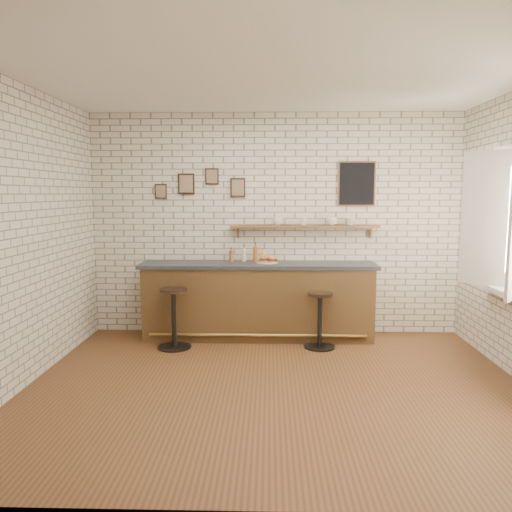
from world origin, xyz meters
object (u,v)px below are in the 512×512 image
at_px(condiment_bottle_yellow, 263,256).
at_px(shelf_cup_d, 351,221).
at_px(sandwich_plate, 267,262).
at_px(book_upper, 512,290).
at_px(bitters_bottle_amber, 255,254).
at_px(bar_stool_right, 320,318).
at_px(shelf_cup_c, 332,221).
at_px(book_lower, 512,291).
at_px(bar_counter, 258,300).
at_px(shelf_cup_b, 304,222).
at_px(bitters_bottle_white, 244,255).
at_px(shelf_cup_a, 278,221).
at_px(bar_stool_left, 174,316).
at_px(ciabatta_sandwich, 268,259).
at_px(bitters_bottle_brown, 231,256).

bearing_deg(condiment_bottle_yellow, shelf_cup_d, 2.09).
bearing_deg(sandwich_plate, book_upper, -31.77).
bearing_deg(bitters_bottle_amber, bar_stool_right, -35.22).
xyz_separation_m(shelf_cup_c, book_lower, (1.61, -1.70, -0.61)).
bearing_deg(bar_stool_right, bar_counter, 151.60).
relative_size(condiment_bottle_yellow, shelf_cup_b, 1.95).
distance_m(bar_counter, bitters_bottle_white, 0.64).
height_order(sandwich_plate, shelf_cup_a, shelf_cup_a).
bearing_deg(bar_stool_left, bar_stool_right, 1.94).
height_order(bitters_bottle_amber, shelf_cup_a, shelf_cup_a).
xyz_separation_m(shelf_cup_b, book_lower, (1.99, -1.70, -0.60)).
bearing_deg(shelf_cup_d, shelf_cup_a, -166.69).
bearing_deg(book_upper, bitters_bottle_amber, 150.54).
distance_m(bar_stool_left, shelf_cup_c, 2.43).
height_order(ciabatta_sandwich, shelf_cup_a, shelf_cup_a).
height_order(bitters_bottle_white, shelf_cup_b, shelf_cup_b).
relative_size(bar_counter, shelf_cup_d, 28.02).
distance_m(shelf_cup_b, shelf_cup_d, 0.63).
distance_m(bar_stool_right, book_upper, 2.20).
height_order(shelf_cup_c, shelf_cup_d, shelf_cup_c).
bearing_deg(shelf_cup_a, book_upper, -58.35).
xyz_separation_m(bitters_bottle_amber, bar_stool_left, (-1.00, -0.64, -0.71)).
bearing_deg(book_upper, sandwich_plate, 151.09).
height_order(bitters_bottle_amber, book_upper, bitters_bottle_amber).
height_order(bitters_bottle_amber, shelf_cup_c, shelf_cup_c).
xyz_separation_m(bitters_bottle_amber, book_upper, (2.64, -1.67, -0.16)).
bearing_deg(bitters_bottle_brown, sandwich_plate, -15.69).
relative_size(bitters_bottle_brown, bitters_bottle_amber, 0.74).
bearing_deg(condiment_bottle_yellow, shelf_cup_a, 12.35).
distance_m(bitters_bottle_brown, shelf_cup_d, 1.67).
bearing_deg(book_lower, book_upper, -87.89).
xyz_separation_m(shelf_cup_a, book_lower, (2.34, -1.70, -0.61)).
bearing_deg(bitters_bottle_white, book_lower, -30.62).
height_order(sandwich_plate, shelf_cup_b, shelf_cup_b).
bearing_deg(shelf_cup_c, bitters_bottle_white, 77.68).
bearing_deg(bitters_bottle_amber, sandwich_plate, -39.77).
distance_m(shelf_cup_c, shelf_cup_d, 0.25).
relative_size(sandwich_plate, shelf_cup_b, 3.12).
bearing_deg(bar_stool_right, bitters_bottle_amber, 144.78).
relative_size(bitters_bottle_brown, book_lower, 0.89).
bearing_deg(ciabatta_sandwich, shelf_cup_b, 20.99).
height_order(bar_counter, book_upper, bar_counter).
distance_m(condiment_bottle_yellow, bar_stool_left, 1.45).
distance_m(bar_counter, bitters_bottle_amber, 0.63).
height_order(bar_counter, sandwich_plate, sandwich_plate).
xyz_separation_m(sandwich_plate, shelf_cup_d, (1.11, 0.18, 0.54)).
height_order(ciabatta_sandwich, bitters_bottle_amber, bitters_bottle_amber).
bearing_deg(shelf_cup_b, book_lower, -100.14).
distance_m(condiment_bottle_yellow, shelf_cup_c, 1.04).
bearing_deg(bar_stool_right, book_lower, -30.56).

